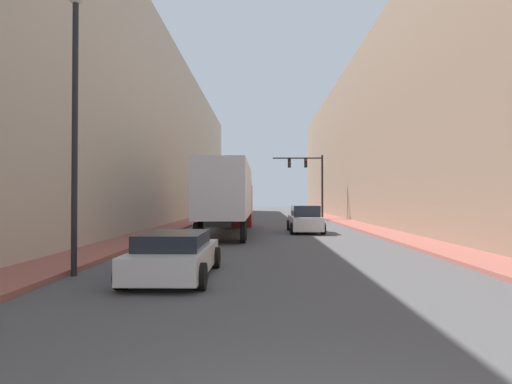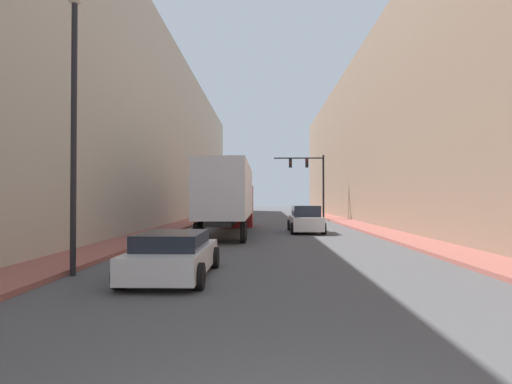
% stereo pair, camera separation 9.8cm
% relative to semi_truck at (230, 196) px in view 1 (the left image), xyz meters
% --- Properties ---
extents(sidewalk_right, '(2.10, 80.00, 0.15)m').
position_rel_semi_truck_xyz_m(sidewalk_right, '(9.34, 7.73, -2.22)').
color(sidewalk_right, '#9E564C').
rests_on(sidewalk_right, ground).
extents(sidewalk_left, '(2.10, 80.00, 0.15)m').
position_rel_semi_truck_xyz_m(sidewalk_left, '(-4.37, 7.73, -2.22)').
color(sidewalk_left, '#9E564C').
rests_on(sidewalk_left, ground).
extents(building_right, '(6.00, 80.00, 15.18)m').
position_rel_semi_truck_xyz_m(building_right, '(13.39, 7.73, 5.30)').
color(building_right, '#846B56').
rests_on(building_right, ground).
extents(building_left, '(6.00, 80.00, 15.45)m').
position_rel_semi_truck_xyz_m(building_left, '(-8.43, 7.73, 5.43)').
color(building_left, '#BCB29E').
rests_on(building_left, ground).
extents(semi_truck, '(2.52, 13.92, 4.08)m').
position_rel_semi_truck_xyz_m(semi_truck, '(0.00, 0.00, 0.00)').
color(semi_truck, silver).
rests_on(semi_truck, ground).
extents(sedan_car, '(2.10, 4.28, 1.23)m').
position_rel_semi_truck_xyz_m(sedan_car, '(-0.34, -14.03, -1.69)').
color(sedan_car, silver).
rests_on(sedan_car, ground).
extents(suv_car, '(2.06, 4.47, 1.69)m').
position_rel_semi_truck_xyz_m(suv_car, '(4.72, 0.35, -1.50)').
color(suv_car, silver).
rests_on(suv_car, ground).
extents(traffic_signal_gantry, '(5.11, 0.35, 6.53)m').
position_rel_semi_truck_xyz_m(traffic_signal_gantry, '(7.01, 15.66, 2.15)').
color(traffic_signal_gantry, black).
rests_on(traffic_signal_gantry, ground).
extents(street_lamp, '(0.44, 0.44, 8.01)m').
position_rel_semi_truck_xyz_m(street_lamp, '(-3.17, -13.88, 2.73)').
color(street_lamp, black).
rests_on(street_lamp, ground).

